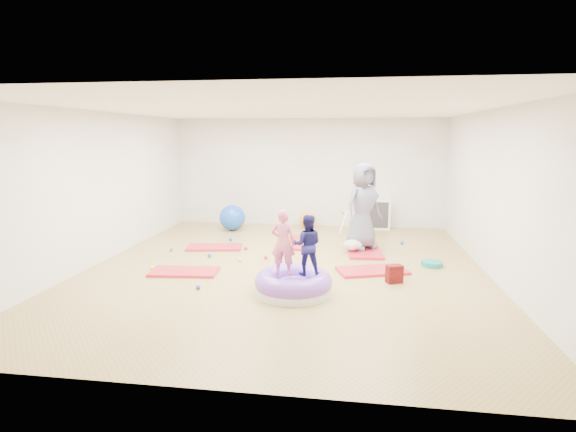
# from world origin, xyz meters

# --- Properties ---
(room) EXTENTS (7.01, 8.01, 2.81)m
(room) POSITION_xyz_m (0.00, 0.00, 1.40)
(room) COLOR #A98949
(room) RESTS_ON ground
(gym_mat_front_left) EXTENTS (1.19, 0.67, 0.05)m
(gym_mat_front_left) POSITION_xyz_m (-1.70, -0.55, 0.02)
(gym_mat_front_left) COLOR red
(gym_mat_front_left) RESTS_ON ground
(gym_mat_mid_left) EXTENTS (1.22, 0.75, 0.05)m
(gym_mat_mid_left) POSITION_xyz_m (-1.71, 1.21, 0.02)
(gym_mat_mid_left) COLOR red
(gym_mat_mid_left) RESTS_ON ground
(gym_mat_center_back) EXTENTS (0.75, 1.31, 0.05)m
(gym_mat_center_back) POSITION_xyz_m (0.03, 1.86, 0.03)
(gym_mat_center_back) COLOR red
(gym_mat_center_back) RESTS_ON ground
(gym_mat_right) EXTENTS (1.32, 0.94, 0.05)m
(gym_mat_right) POSITION_xyz_m (1.54, -0.03, 0.02)
(gym_mat_right) COLOR red
(gym_mat_right) RESTS_ON ground
(gym_mat_rear_right) EXTENTS (0.77, 1.37, 0.06)m
(gym_mat_rear_right) POSITION_xyz_m (1.42, 1.38, 0.03)
(gym_mat_rear_right) COLOR red
(gym_mat_rear_right) RESTS_ON ground
(inflatable_cushion) EXTENTS (1.18, 1.18, 0.37)m
(inflatable_cushion) POSITION_xyz_m (0.31, -1.29, 0.14)
(inflatable_cushion) COLOR silver
(inflatable_cushion) RESTS_ON ground
(child_pink) EXTENTS (0.38, 0.27, 1.00)m
(child_pink) POSITION_xyz_m (0.16, -1.31, 0.84)
(child_pink) COLOR #E76488
(child_pink) RESTS_ON inflatable_cushion
(child_navy) EXTENTS (0.46, 0.37, 0.92)m
(child_navy) POSITION_xyz_m (0.51, -1.23, 0.80)
(child_navy) COLOR #191754
(child_navy) RESTS_ON inflatable_cushion
(adult_caregiver) EXTENTS (1.02, 0.99, 1.76)m
(adult_caregiver) POSITION_xyz_m (1.38, 1.46, 0.94)
(adult_caregiver) COLOR slate
(adult_caregiver) RESTS_ON gym_mat_rear_right
(infant) EXTENTS (0.39, 0.39, 0.23)m
(infant) POSITION_xyz_m (1.19, 1.19, 0.17)
(infant) COLOR silver
(infant) RESTS_ON gym_mat_rear_right
(ball_pit_balls) EXTENTS (4.84, 3.53, 0.08)m
(ball_pit_balls) POSITION_xyz_m (-0.77, 0.75, 0.04)
(ball_pit_balls) COLOR #31802E
(ball_pit_balls) RESTS_ON ground
(exercise_ball_blue) EXTENTS (0.65, 0.65, 0.65)m
(exercise_ball_blue) POSITION_xyz_m (-1.81, 3.08, 0.32)
(exercise_ball_blue) COLOR blue
(exercise_ball_blue) RESTS_ON ground
(exercise_ball_orange) EXTENTS (0.43, 0.43, 0.43)m
(exercise_ball_orange) POSITION_xyz_m (0.03, 3.60, 0.21)
(exercise_ball_orange) COLOR orange
(exercise_ball_orange) RESTS_ON ground
(infant_play_gym) EXTENTS (0.68, 0.65, 0.52)m
(infant_play_gym) POSITION_xyz_m (1.20, 3.06, 0.35)
(infant_play_gym) COLOR white
(infant_play_gym) RESTS_ON ground
(cube_shelf) EXTENTS (0.77, 0.38, 0.77)m
(cube_shelf) POSITION_xyz_m (1.74, 3.79, 0.38)
(cube_shelf) COLOR white
(cube_shelf) RESTS_ON ground
(balance_disc) EXTENTS (0.39, 0.39, 0.09)m
(balance_disc) POSITION_xyz_m (2.63, 0.50, 0.04)
(balance_disc) COLOR #127A6F
(balance_disc) RESTS_ON ground
(backpack) EXTENTS (0.29, 0.24, 0.29)m
(backpack) POSITION_xyz_m (1.86, -0.56, 0.15)
(backpack) COLOR maroon
(backpack) RESTS_ON ground
(yellow_toy) EXTENTS (0.18, 0.18, 0.03)m
(yellow_toy) POSITION_xyz_m (-2.03, -0.50, 0.01)
(yellow_toy) COLOR #FFF711
(yellow_toy) RESTS_ON ground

